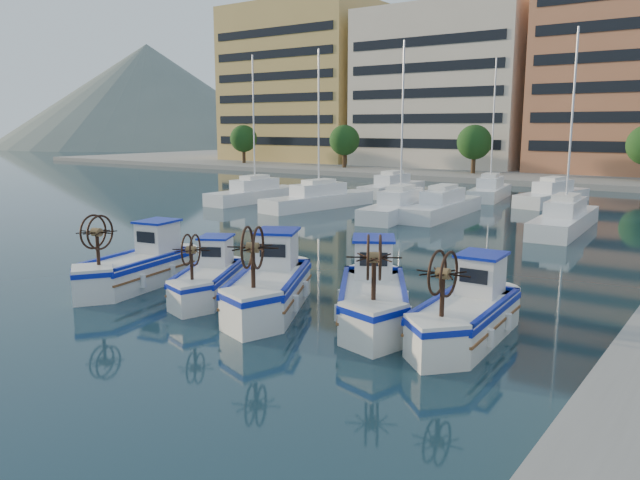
{
  "coord_description": "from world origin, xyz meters",
  "views": [
    {
      "loc": [
        13.98,
        -16.16,
        6.06
      ],
      "look_at": [
        -0.51,
        4.04,
        1.5
      ],
      "focal_mm": 35.0,
      "sensor_mm": 36.0,
      "label": 1
    }
  ],
  "objects_px": {
    "fishing_boat_c": "(270,283)",
    "fishing_boat_d": "(373,294)",
    "fishing_boat_a": "(140,264)",
    "fishing_boat_e": "(467,311)",
    "fishing_boat_b": "(209,277)"
  },
  "relations": [
    {
      "from": "fishing_boat_b",
      "to": "fishing_boat_a",
      "type": "bearing_deg",
      "value": 159.79
    },
    {
      "from": "fishing_boat_a",
      "to": "fishing_boat_e",
      "type": "height_order",
      "value": "fishing_boat_a"
    },
    {
      "from": "fishing_boat_d",
      "to": "fishing_boat_e",
      "type": "xyz_separation_m",
      "value": [
        3.1,
        0.07,
        -0.05
      ]
    },
    {
      "from": "fishing_boat_a",
      "to": "fishing_boat_e",
      "type": "relative_size",
      "value": 1.04
    },
    {
      "from": "fishing_boat_a",
      "to": "fishing_boat_c",
      "type": "relative_size",
      "value": 0.95
    },
    {
      "from": "fishing_boat_d",
      "to": "fishing_boat_b",
      "type": "bearing_deg",
      "value": 158.4
    },
    {
      "from": "fishing_boat_b",
      "to": "fishing_boat_d",
      "type": "relative_size",
      "value": 0.83
    },
    {
      "from": "fishing_boat_a",
      "to": "fishing_boat_e",
      "type": "bearing_deg",
      "value": -3.4
    },
    {
      "from": "fishing_boat_b",
      "to": "fishing_boat_d",
      "type": "xyz_separation_m",
      "value": [
        6.25,
        1.02,
        0.15
      ]
    },
    {
      "from": "fishing_boat_c",
      "to": "fishing_boat_d",
      "type": "relative_size",
      "value": 1.02
    },
    {
      "from": "fishing_boat_b",
      "to": "fishing_boat_e",
      "type": "bearing_deg",
      "value": -21.31
    },
    {
      "from": "fishing_boat_b",
      "to": "fishing_boat_c",
      "type": "xyz_separation_m",
      "value": [
        2.78,
        0.11,
        0.16
      ]
    },
    {
      "from": "fishing_boat_b",
      "to": "fishing_boat_d",
      "type": "bearing_deg",
      "value": -18.7
    },
    {
      "from": "fishing_boat_a",
      "to": "fishing_boat_b",
      "type": "bearing_deg",
      "value": -2.58
    },
    {
      "from": "fishing_boat_a",
      "to": "fishing_boat_e",
      "type": "distance_m",
      "value": 12.74
    }
  ]
}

